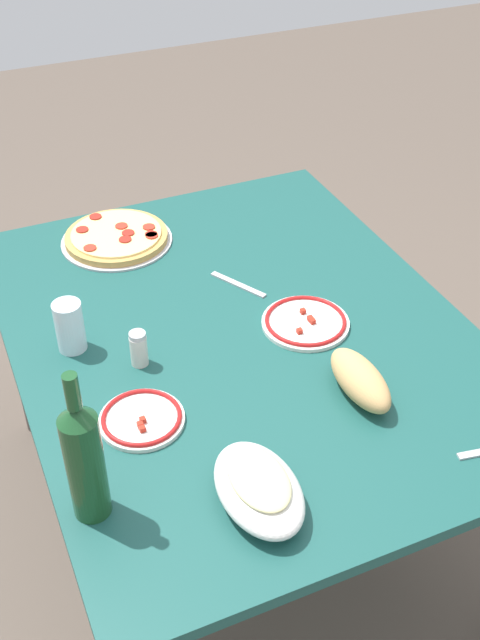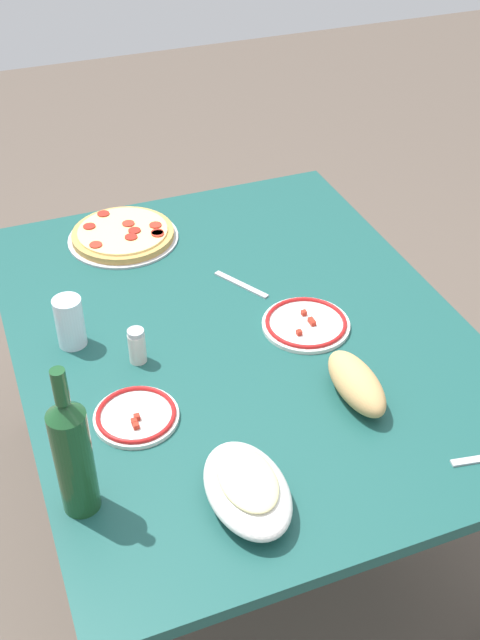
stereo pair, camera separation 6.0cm
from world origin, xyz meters
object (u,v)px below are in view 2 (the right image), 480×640
at_px(dining_table, 240,362).
at_px(baked_pasta_dish, 247,487).
at_px(wine_bottle, 73,454).
at_px(bread_loaf, 356,383).
at_px(water_glass, 70,322).
at_px(spice_shaker, 137,346).
at_px(side_plate_near, 136,416).
at_px(side_plate_far, 306,324).
at_px(pepperoni_pizza, 123,235).

bearing_deg(dining_table, baked_pasta_dish, -19.66).
height_order(wine_bottle, bread_loaf, wine_bottle).
bearing_deg(water_glass, baked_pasta_dish, 19.82).
xyz_separation_m(baked_pasta_dish, wine_bottle, (-0.10, -0.29, 0.10)).
bearing_deg(spice_shaker, baked_pasta_dish, 10.09).
xyz_separation_m(dining_table, water_glass, (-0.09, -0.38, 0.16)).
distance_m(dining_table, side_plate_near, 0.38).
bearing_deg(side_plate_far, side_plate_near, -71.45).
relative_size(water_glass, bread_loaf, 0.61).
bearing_deg(spice_shaker, dining_table, 94.55).
bearing_deg(side_plate_near, bread_loaf, 77.02).
distance_m(dining_table, water_glass, 0.43).
bearing_deg(dining_table, water_glass, -103.85).
relative_size(pepperoni_pizza, side_plate_far, 1.46).
bearing_deg(baked_pasta_dish, water_glass, -160.18).
distance_m(pepperoni_pizza, side_plate_far, 0.63).
bearing_deg(dining_table, bread_loaf, 25.88).
bearing_deg(side_plate_far, wine_bottle, -61.32).
bearing_deg(water_glass, pepperoni_pizza, 150.99).
height_order(baked_pasta_dish, wine_bottle, wine_bottle).
bearing_deg(spice_shaker, water_glass, -132.26).
distance_m(side_plate_far, spice_shaker, 0.41).
bearing_deg(side_plate_near, water_glass, -166.02).
xyz_separation_m(dining_table, spice_shaker, (0.02, -0.26, 0.14)).
distance_m(wine_bottle, spice_shaker, 0.43).
bearing_deg(wine_bottle, dining_table, 129.49).
distance_m(water_glass, bread_loaf, 0.66).
relative_size(pepperoni_pizza, wine_bottle, 0.93).
bearing_deg(dining_table, pepperoni_pizza, -162.47).
xyz_separation_m(dining_table, bread_loaf, (0.30, 0.15, 0.14)).
distance_m(pepperoni_pizza, baked_pasta_dish, 0.99).
bearing_deg(dining_table, side_plate_far, 73.74).
relative_size(wine_bottle, bread_loaf, 1.61).
xyz_separation_m(pepperoni_pizza, side_plate_near, (0.70, -0.15, -0.01)).
bearing_deg(spice_shaker, wine_bottle, -29.73).
bearing_deg(baked_pasta_dish, dining_table, 160.34).
xyz_separation_m(pepperoni_pizza, side_plate_far, (0.54, 0.31, -0.01)).
relative_size(water_glass, side_plate_far, 0.59).
xyz_separation_m(side_plate_near, bread_loaf, (0.11, 0.46, 0.03)).
bearing_deg(baked_pasta_dish, spice_shaker, -169.91).
distance_m(baked_pasta_dish, water_glass, 0.62).
bearing_deg(water_glass, wine_bottle, -9.50).
xyz_separation_m(water_glass, side_plate_near, (0.29, 0.07, -0.05)).
distance_m(baked_pasta_dish, bread_loaf, 0.37).
height_order(dining_table, pepperoni_pizza, pepperoni_pizza).
bearing_deg(side_plate_near, pepperoni_pizza, 167.77).
height_order(dining_table, water_glass, water_glass).
xyz_separation_m(water_glass, spice_shaker, (0.11, 0.13, -0.02)).
distance_m(wine_bottle, side_plate_far, 0.71).
bearing_deg(side_plate_near, baked_pasta_dish, 25.41).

